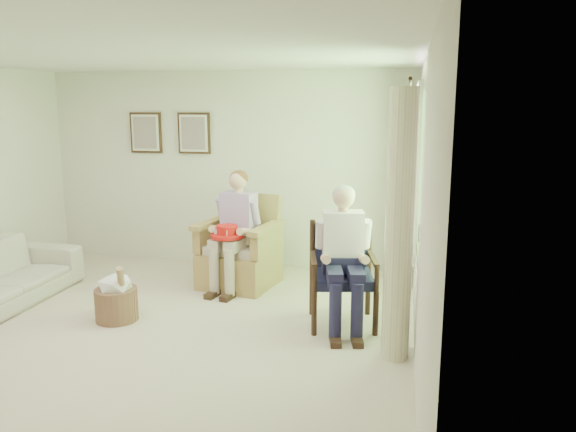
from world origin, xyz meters
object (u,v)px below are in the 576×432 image
object	(u,v)px
wood_armchair	(344,270)
person_wicker	(236,222)
hatbox	(116,297)
person_dark	(342,248)
red_hat	(227,233)
wicker_armchair	(240,257)

from	to	relation	value
wood_armchair	person_wicker	size ratio (longest dim) A/B	0.71
person_wicker	hatbox	xyz separation A→B (m)	(-0.90, -1.23, -0.56)
wood_armchair	person_dark	distance (m)	0.31
person_dark	hatbox	bearing A→B (deg)	175.53
wood_armchair	hatbox	xyz separation A→B (m)	(-2.25, -0.45, -0.29)
person_dark	red_hat	xyz separation A→B (m)	(-1.41, 0.74, -0.09)
person_dark	hatbox	xyz separation A→B (m)	(-2.25, -0.29, -0.56)
wicker_armchair	red_hat	distance (m)	0.51
wood_armchair	hatbox	world-z (taller)	wood_armchair
red_hat	hatbox	world-z (taller)	red_hat
wicker_armchair	red_hat	size ratio (longest dim) A/B	2.88
person_wicker	red_hat	distance (m)	0.22
person_wicker	red_hat	size ratio (longest dim) A/B	3.64
wicker_armchair	hatbox	bearing A→B (deg)	-112.37
person_dark	red_hat	world-z (taller)	person_dark
red_hat	hatbox	size ratio (longest dim) A/B	0.60
person_wicker	hatbox	distance (m)	1.62
wicker_armchair	wood_armchair	distance (m)	1.65
wicker_armchair	person_dark	world-z (taller)	person_dark
person_dark	red_hat	bearing A→B (deg)	140.35
wicker_armchair	person_wicker	bearing A→B (deg)	-79.31
wicker_armchair	red_hat	world-z (taller)	wicker_armchair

